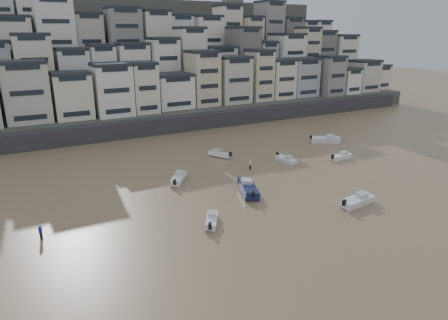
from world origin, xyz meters
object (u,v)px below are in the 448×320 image
person_blue (41,232)px  boat_c (248,187)px  boat_a (357,200)px  boat_j (211,219)px  boat_f (178,177)px  boat_h (220,153)px  person_pink (250,165)px  boat_e (286,159)px  boat_d (341,156)px  boat_g (326,139)px

person_blue → boat_c: bearing=0.5°
boat_a → boat_j: bearing=160.8°
boat_c → boat_f: boat_c is taller
boat_h → person_pink: 8.79m
boat_c → boat_h: 17.84m
boat_c → person_pink: size_ratio=3.97×
boat_j → boat_e: bearing=-25.3°
boat_a → boat_h: boat_a is taller
boat_c → person_pink: (5.74, 8.52, -0.07)m
boat_j → person_pink: 20.74m
boat_a → person_blue: person_blue is taller
boat_d → person_pink: (-17.60, 3.03, 0.21)m
boat_h → person_blue: size_ratio=2.78×
boat_a → boat_f: (-17.69, 19.48, -0.07)m
boat_c → boat_e: bearing=-36.7°
boat_c → boat_j: bearing=144.2°
person_pink → boat_g: bearing=16.6°
boat_c → person_pink: 10.27m
boat_j → boat_h: size_ratio=0.93×
boat_c → boat_g: size_ratio=1.07×
boat_d → boat_c: (-23.33, -5.48, 0.29)m
boat_c → boat_j: size_ratio=1.54×
boat_a → boat_e: size_ratio=1.22×
boat_g → boat_e: (-15.21, -6.60, -0.23)m
boat_j → person_blue: person_blue is taller
boat_c → boat_a: bearing=-114.7°
boat_f → boat_g: bearing=-44.9°
boat_a → boat_j: 20.10m
boat_j → boat_f: boat_f is taller
boat_a → person_blue: (-38.00, 10.31, 0.08)m
boat_g → person_blue: (-55.93, -15.57, -0.01)m
boat_j → boat_h: (13.61, 23.32, 0.05)m
boat_d → person_pink: 17.86m
boat_d → boat_e: size_ratio=1.01×
boat_d → boat_e: 10.51m
boat_g → person_pink: boat_g is taller
boat_d → boat_j: boat_d is taller
boat_j → boat_g: (37.53, 21.42, 0.27)m
boat_j → boat_d: bearing=-39.2°
boat_f → boat_c: bearing=-106.8°
boat_h → boat_f: bearing=97.4°
boat_f → boat_d: bearing=-61.6°
boat_h → boat_j: bearing=121.7°
person_blue → person_pink: bearing=14.8°
boat_c → person_blue: boat_c is taller
person_blue → boat_j: bearing=-17.6°
boat_e → boat_d: bearing=66.0°
boat_a → boat_c: 14.97m
boat_f → person_pink: bearing=-56.9°
boat_d → person_blue: person_blue is taller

